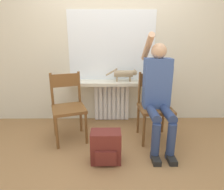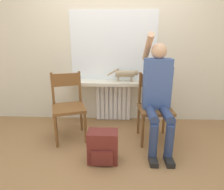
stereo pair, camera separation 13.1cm
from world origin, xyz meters
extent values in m
plane|color=olive|center=(0.00, 0.00, 0.00)|extent=(12.00, 12.00, 0.00)
cube|color=beige|center=(0.00, 1.23, 1.35)|extent=(7.00, 0.06, 2.70)
cube|color=white|center=(0.00, 1.16, 0.33)|extent=(0.59, 0.05, 0.66)
cube|color=white|center=(-0.26, 1.12, 0.33)|extent=(0.05, 0.03, 0.63)
cube|color=white|center=(-0.18, 1.12, 0.33)|extent=(0.05, 0.03, 0.63)
cube|color=white|center=(-0.11, 1.12, 0.33)|extent=(0.05, 0.03, 0.63)
cube|color=white|center=(-0.04, 1.12, 0.33)|extent=(0.05, 0.03, 0.63)
cube|color=white|center=(0.04, 1.12, 0.33)|extent=(0.05, 0.03, 0.63)
cube|color=white|center=(0.11, 1.12, 0.33)|extent=(0.05, 0.03, 0.63)
cube|color=white|center=(0.18, 1.12, 0.33)|extent=(0.05, 0.03, 0.63)
cube|color=white|center=(0.26, 1.12, 0.33)|extent=(0.05, 0.03, 0.63)
cube|color=beige|center=(0.00, 1.04, 0.69)|extent=(1.44, 0.32, 0.05)
cube|color=white|center=(0.00, 1.20, 1.25)|extent=(1.38, 0.01, 1.08)
cube|color=brown|center=(-0.59, 0.48, 0.45)|extent=(0.55, 0.55, 0.04)
cylinder|color=brown|center=(-0.70, 0.24, 0.22)|extent=(0.04, 0.04, 0.43)
cylinder|color=brown|center=(-0.35, 0.36, 0.22)|extent=(0.04, 0.04, 0.43)
cylinder|color=brown|center=(-0.83, 0.59, 0.22)|extent=(0.04, 0.04, 0.43)
cylinder|color=brown|center=(-0.47, 0.72, 0.22)|extent=(0.04, 0.04, 0.43)
cylinder|color=brown|center=(-0.83, 0.59, 0.70)|extent=(0.04, 0.04, 0.45)
cylinder|color=brown|center=(-0.47, 0.72, 0.70)|extent=(0.04, 0.04, 0.45)
cube|color=brown|center=(-0.65, 0.65, 0.81)|extent=(0.37, 0.15, 0.18)
cube|color=brown|center=(0.59, 0.48, 0.45)|extent=(0.45, 0.45, 0.04)
cylinder|color=brown|center=(0.41, 0.28, 0.22)|extent=(0.04, 0.04, 0.43)
cylinder|color=brown|center=(0.78, 0.30, 0.22)|extent=(0.04, 0.04, 0.43)
cylinder|color=brown|center=(0.39, 0.66, 0.22)|extent=(0.04, 0.04, 0.43)
cylinder|color=brown|center=(0.77, 0.67, 0.22)|extent=(0.04, 0.04, 0.43)
cylinder|color=brown|center=(0.39, 0.66, 0.70)|extent=(0.04, 0.04, 0.45)
cylinder|color=brown|center=(0.77, 0.67, 0.70)|extent=(0.04, 0.04, 0.45)
cube|color=brown|center=(0.58, 0.67, 0.81)|extent=(0.39, 0.04, 0.18)
cylinder|color=navy|center=(0.50, 0.26, 0.49)|extent=(0.11, 0.48, 0.11)
cylinder|color=navy|center=(0.68, 0.26, 0.49)|extent=(0.11, 0.48, 0.11)
cylinder|color=navy|center=(0.50, 0.02, 0.22)|extent=(0.10, 0.10, 0.45)
cylinder|color=navy|center=(0.68, 0.02, 0.22)|extent=(0.10, 0.10, 0.45)
cube|color=black|center=(0.50, -0.04, 0.03)|extent=(0.09, 0.20, 0.06)
cube|color=black|center=(0.68, -0.04, 0.03)|extent=(0.09, 0.20, 0.06)
cube|color=#3D5693|center=(0.59, 0.50, 0.80)|extent=(0.34, 0.20, 0.65)
sphere|color=tan|center=(0.59, 0.50, 1.22)|extent=(0.19, 0.19, 0.19)
cylinder|color=tan|center=(0.47, 0.64, 1.25)|extent=(0.08, 0.50, 0.38)
cylinder|color=#3D5693|center=(0.74, 0.46, 0.77)|extent=(0.08, 0.08, 0.52)
cylinder|color=#9E896B|center=(0.19, 1.04, 0.83)|extent=(0.30, 0.10, 0.10)
sphere|color=#9E896B|center=(0.36, 1.04, 0.85)|extent=(0.09, 0.09, 0.09)
cone|color=#9E896B|center=(0.36, 1.02, 0.89)|extent=(0.03, 0.03, 0.03)
cone|color=#9E896B|center=(0.36, 1.06, 0.89)|extent=(0.03, 0.03, 0.03)
cylinder|color=#9E896B|center=(0.29, 1.02, 0.75)|extent=(0.03, 0.03, 0.07)
cylinder|color=#9E896B|center=(0.29, 1.07, 0.75)|extent=(0.03, 0.03, 0.07)
cylinder|color=#9E896B|center=(0.08, 1.02, 0.75)|extent=(0.03, 0.03, 0.07)
cylinder|color=#9E896B|center=(0.08, 1.07, 0.75)|extent=(0.03, 0.03, 0.07)
cylinder|color=#9E896B|center=(0.00, 1.04, 0.86)|extent=(0.19, 0.03, 0.13)
cube|color=maroon|center=(-0.08, -0.03, 0.19)|extent=(0.34, 0.20, 0.38)
cube|color=maroon|center=(-0.08, -0.14, 0.11)|extent=(0.24, 0.03, 0.17)
camera|label=1|loc=(-0.03, -1.89, 1.36)|focal=30.00mm
camera|label=2|loc=(0.10, -1.89, 1.36)|focal=30.00mm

